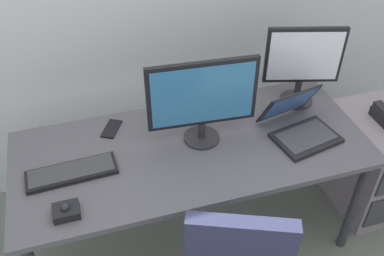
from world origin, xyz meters
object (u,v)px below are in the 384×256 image
at_px(laptop, 300,125).
at_px(keyboard, 72,172).
at_px(coffee_mug, 233,99).
at_px(file_cabinet, 375,161).
at_px(monitor_side, 303,61).
at_px(cell_phone, 111,129).
at_px(trackball_mouse, 66,211).
at_px(monitor_main, 202,98).

bearing_deg(laptop, keyboard, 178.26).
bearing_deg(coffee_mug, keyboard, -162.66).
bearing_deg(coffee_mug, file_cabinet, -19.72).
height_order(laptop, coffee_mug, laptop).
relative_size(file_cabinet, keyboard, 1.54).
bearing_deg(monitor_side, cell_phone, 177.33).
bearing_deg(monitor_side, file_cabinet, -26.40).
distance_m(keyboard, laptop, 1.13).
bearing_deg(trackball_mouse, monitor_side, 19.21).
bearing_deg(keyboard, trackball_mouse, -100.02).
relative_size(monitor_main, trackball_mouse, 4.78).
height_order(monitor_main, trackball_mouse, monitor_main).
height_order(monitor_side, keyboard, monitor_side).
relative_size(laptop, cell_phone, 2.68).
bearing_deg(cell_phone, monitor_side, 26.09).
xyz_separation_m(monitor_side, coffee_mug, (-0.35, 0.06, -0.21)).
xyz_separation_m(monitor_side, trackball_mouse, (-1.29, -0.45, -0.23)).
xyz_separation_m(keyboard, laptop, (1.13, -0.03, 0.04)).
height_order(monitor_main, monitor_side, same).
xyz_separation_m(laptop, coffee_mug, (-0.24, 0.31, -0.00)).
bearing_deg(file_cabinet, monitor_main, 175.82).
height_order(trackball_mouse, cell_phone, trackball_mouse).
height_order(file_cabinet, monitor_side, monitor_side).
xyz_separation_m(monitor_side, laptop, (-0.12, -0.25, -0.20)).
height_order(laptop, trackball_mouse, laptop).
relative_size(monitor_side, cell_phone, 3.14).
relative_size(file_cabinet, monitor_main, 1.21).
bearing_deg(keyboard, coffee_mug, 17.34).
relative_size(file_cabinet, monitor_side, 1.43).
bearing_deg(trackball_mouse, cell_phone, 62.12).
height_order(file_cabinet, trackball_mouse, trackball_mouse).
bearing_deg(laptop, monitor_side, 65.20).
relative_size(monitor_main, monitor_side, 1.18).
distance_m(monitor_main, keyboard, 0.69).
xyz_separation_m(monitor_main, laptop, (0.49, -0.10, -0.20)).
height_order(keyboard, coffee_mug, coffee_mug).
height_order(monitor_main, keyboard, monitor_main).
height_order(coffee_mug, cell_phone, coffee_mug).
bearing_deg(cell_phone, laptop, 10.48).
distance_m(trackball_mouse, coffee_mug, 1.06).
bearing_deg(monitor_main, keyboard, -174.43).
bearing_deg(cell_phone, monitor_main, 3.12).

